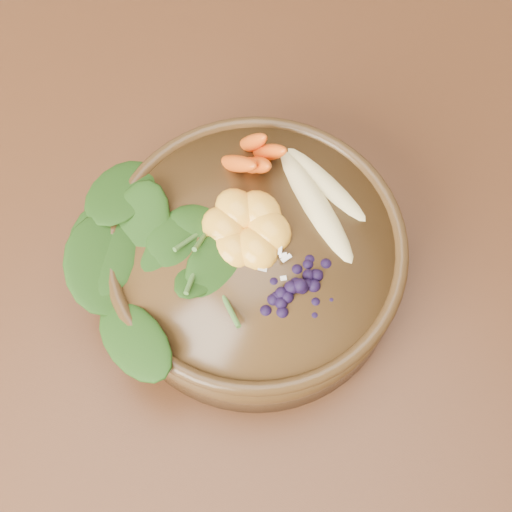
{
  "coord_description": "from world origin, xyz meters",
  "views": [
    {
      "loc": [
        -0.17,
        -0.29,
        1.37
      ],
      "look_at": [
        -0.01,
        -0.09,
        0.79
      ],
      "focal_mm": 50.0,
      "sensor_mm": 36.0,
      "label": 1
    }
  ],
  "objects_px": {
    "dining_table": "(216,243)",
    "stoneware_bowl": "(256,261)",
    "kale_heap": "(179,215)",
    "banana_halves": "(322,187)",
    "mandarin_cluster": "(246,222)",
    "carrot_cluster": "(249,138)",
    "blueberry_pile": "(299,281)"
  },
  "relations": [
    {
      "from": "stoneware_bowl",
      "to": "kale_heap",
      "type": "distance_m",
      "value": 0.09
    },
    {
      "from": "kale_heap",
      "to": "carrot_cluster",
      "type": "relative_size",
      "value": 2.38
    },
    {
      "from": "dining_table",
      "to": "kale_heap",
      "type": "xyz_separation_m",
      "value": [
        -0.05,
        -0.03,
        0.18
      ]
    },
    {
      "from": "carrot_cluster",
      "to": "banana_halves",
      "type": "distance_m",
      "value": 0.07
    },
    {
      "from": "dining_table",
      "to": "carrot_cluster",
      "type": "relative_size",
      "value": 22.57
    },
    {
      "from": "mandarin_cluster",
      "to": "blueberry_pile",
      "type": "xyz_separation_m",
      "value": [
        0.0,
        -0.07,
        0.0
      ]
    },
    {
      "from": "stoneware_bowl",
      "to": "kale_heap",
      "type": "relative_size",
      "value": 1.53
    },
    {
      "from": "mandarin_cluster",
      "to": "dining_table",
      "type": "bearing_deg",
      "value": 80.9
    },
    {
      "from": "dining_table",
      "to": "kale_heap",
      "type": "bearing_deg",
      "value": -147.41
    },
    {
      "from": "stoneware_bowl",
      "to": "mandarin_cluster",
      "type": "relative_size",
      "value": 3.15
    },
    {
      "from": "banana_halves",
      "to": "mandarin_cluster",
      "type": "relative_size",
      "value": 1.78
    },
    {
      "from": "mandarin_cluster",
      "to": "carrot_cluster",
      "type": "bearing_deg",
      "value": 49.49
    },
    {
      "from": "carrot_cluster",
      "to": "blueberry_pile",
      "type": "relative_size",
      "value": 0.6
    },
    {
      "from": "dining_table",
      "to": "carrot_cluster",
      "type": "distance_m",
      "value": 0.2
    },
    {
      "from": "dining_table",
      "to": "stoneware_bowl",
      "type": "distance_m",
      "value": 0.16
    },
    {
      "from": "blueberry_pile",
      "to": "carrot_cluster",
      "type": "bearing_deg",
      "value": 69.75
    },
    {
      "from": "dining_table",
      "to": "blueberry_pile",
      "type": "height_order",
      "value": "blueberry_pile"
    },
    {
      "from": "stoneware_bowl",
      "to": "blueberry_pile",
      "type": "height_order",
      "value": "blueberry_pile"
    },
    {
      "from": "kale_heap",
      "to": "mandarin_cluster",
      "type": "bearing_deg",
      "value": -42.48
    },
    {
      "from": "blueberry_pile",
      "to": "stoneware_bowl",
      "type": "bearing_deg",
      "value": 92.16
    },
    {
      "from": "kale_heap",
      "to": "blueberry_pile",
      "type": "relative_size",
      "value": 1.42
    },
    {
      "from": "carrot_cluster",
      "to": "blueberry_pile",
      "type": "height_order",
      "value": "carrot_cluster"
    },
    {
      "from": "stoneware_bowl",
      "to": "dining_table",
      "type": "bearing_deg",
      "value": 81.28
    },
    {
      "from": "dining_table",
      "to": "carrot_cluster",
      "type": "xyz_separation_m",
      "value": [
        0.03,
        -0.02,
        0.2
      ]
    },
    {
      "from": "dining_table",
      "to": "stoneware_bowl",
      "type": "bearing_deg",
      "value": -98.72
    },
    {
      "from": "stoneware_bowl",
      "to": "kale_heap",
      "type": "bearing_deg",
      "value": 126.17
    },
    {
      "from": "stoneware_bowl",
      "to": "carrot_cluster",
      "type": "distance_m",
      "value": 0.11
    },
    {
      "from": "banana_halves",
      "to": "mandarin_cluster",
      "type": "height_order",
      "value": "mandarin_cluster"
    },
    {
      "from": "dining_table",
      "to": "banana_halves",
      "type": "height_order",
      "value": "banana_halves"
    },
    {
      "from": "kale_heap",
      "to": "carrot_cluster",
      "type": "distance_m",
      "value": 0.09
    },
    {
      "from": "kale_heap",
      "to": "banana_halves",
      "type": "bearing_deg",
      "value": -24.25
    },
    {
      "from": "banana_halves",
      "to": "blueberry_pile",
      "type": "height_order",
      "value": "blueberry_pile"
    }
  ]
}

